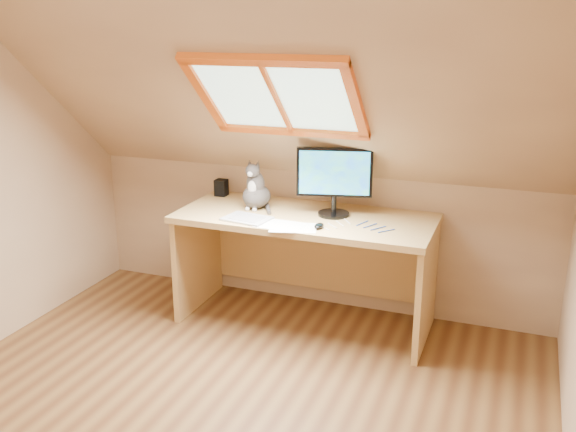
% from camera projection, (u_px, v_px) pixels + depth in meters
% --- Properties ---
extents(ground, '(3.50, 3.50, 0.00)m').
position_uv_depth(ground, '(206.00, 431.00, 3.36)').
color(ground, brown).
rests_on(ground, ground).
extents(room_shell, '(3.52, 3.52, 2.41)m').
position_uv_depth(room_shell, '(184.00, 168.00, 2.85)').
color(room_shell, tan).
rests_on(room_shell, ground).
extents(desk, '(1.74, 0.76, 0.79)m').
position_uv_depth(desk, '(309.00, 244.00, 4.47)').
color(desk, tan).
rests_on(desk, ground).
extents(monitor, '(0.50, 0.21, 0.46)m').
position_uv_depth(monitor, '(334.00, 177.00, 4.25)').
color(monitor, black).
rests_on(monitor, desk).
extents(cat, '(0.20, 0.24, 0.35)m').
position_uv_depth(cat, '(256.00, 191.00, 4.46)').
color(cat, '#4B4542').
rests_on(cat, desk).
extents(desk_speaker, '(0.09, 0.09, 0.12)m').
position_uv_depth(desk_speaker, '(221.00, 188.00, 4.80)').
color(desk_speaker, black).
rests_on(desk_speaker, desk).
extents(graphics_tablet, '(0.33, 0.26, 0.01)m').
position_uv_depth(graphics_tablet, '(247.00, 219.00, 4.24)').
color(graphics_tablet, '#B2B2B7').
rests_on(graphics_tablet, desk).
extents(mouse, '(0.06, 0.10, 0.03)m').
position_uv_depth(mouse, '(319.00, 226.00, 4.06)').
color(mouse, black).
rests_on(mouse, desk).
extents(papers, '(0.33, 0.27, 0.00)m').
position_uv_depth(papers, '(291.00, 226.00, 4.11)').
color(papers, white).
rests_on(papers, desk).
extents(cables, '(0.51, 0.26, 0.01)m').
position_uv_depth(cables, '(359.00, 226.00, 4.09)').
color(cables, silver).
rests_on(cables, desk).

